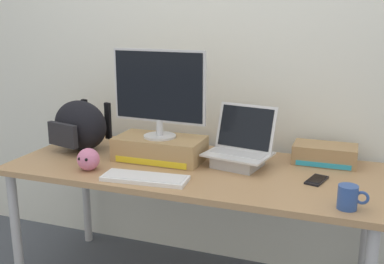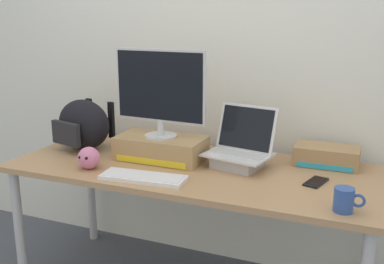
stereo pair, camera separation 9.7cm
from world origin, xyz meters
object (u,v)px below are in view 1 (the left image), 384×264
object	(u,v)px
external_keyboard	(145,178)
cell_phone	(317,180)
open_laptop	(239,154)
plush_toy	(88,159)
messenger_backpack	(80,126)
toner_box_cyan	(325,154)
coffee_mug	(348,197)
desktop_monitor	(159,91)
toner_box_yellow	(160,148)

from	to	relation	value
external_keyboard	cell_phone	distance (m)	0.80
open_laptop	plush_toy	world-z (taller)	open_laptop
messenger_backpack	toner_box_cyan	xyz separation A→B (m)	(1.34, 0.22, -0.09)
messenger_backpack	toner_box_cyan	bearing A→B (deg)	23.72
plush_toy	messenger_backpack	bearing A→B (deg)	128.86
coffee_mug	cell_phone	size ratio (longest dim) A/B	0.77
messenger_backpack	plush_toy	distance (m)	0.39
desktop_monitor	open_laptop	world-z (taller)	desktop_monitor
toner_box_yellow	messenger_backpack	distance (m)	0.51
toner_box_cyan	toner_box_yellow	bearing A→B (deg)	-164.23
toner_box_yellow	plush_toy	bearing A→B (deg)	-133.19
open_laptop	toner_box_cyan	size ratio (longest dim) A/B	1.12
open_laptop	toner_box_cyan	xyz separation A→B (m)	(0.41, 0.19, -0.01)
toner_box_cyan	plush_toy	bearing A→B (deg)	-154.79
open_laptop	coffee_mug	xyz separation A→B (m)	(0.54, -0.38, -0.01)
external_keyboard	messenger_backpack	distance (m)	0.67
messenger_backpack	cell_phone	world-z (taller)	messenger_backpack
cell_phone	toner_box_cyan	bearing A→B (deg)	102.26
plush_toy	toner_box_yellow	bearing A→B (deg)	46.81
messenger_backpack	plush_toy	size ratio (longest dim) A/B	3.51
desktop_monitor	messenger_backpack	xyz separation A→B (m)	(-0.50, 0.02, -0.23)
toner_box_yellow	cell_phone	world-z (taller)	toner_box_yellow
plush_toy	toner_box_cyan	world-z (taller)	plush_toy
external_keyboard	messenger_backpack	size ratio (longest dim) A/B	1.05
desktop_monitor	external_keyboard	bearing A→B (deg)	-75.36
desktop_monitor	cell_phone	size ratio (longest dim) A/B	3.27
toner_box_yellow	coffee_mug	distance (m)	1.02
toner_box_yellow	coffee_mug	world-z (taller)	toner_box_yellow
messenger_backpack	toner_box_cyan	world-z (taller)	messenger_backpack
messenger_backpack	cell_phone	xyz separation A→B (m)	(1.33, -0.07, -0.14)
coffee_mug	cell_phone	xyz separation A→B (m)	(-0.15, 0.28, -0.04)
open_laptop	coffee_mug	distance (m)	0.66
toner_box_yellow	toner_box_cyan	xyz separation A→B (m)	(0.83, 0.24, -0.01)
open_laptop	messenger_backpack	distance (m)	0.93
desktop_monitor	cell_phone	distance (m)	0.90
messenger_backpack	coffee_mug	xyz separation A→B (m)	(1.47, -0.35, -0.09)
messenger_backpack	plush_toy	world-z (taller)	messenger_backpack
messenger_backpack	toner_box_yellow	bearing A→B (deg)	12.51
toner_box_yellow	coffee_mug	size ratio (longest dim) A/B	3.85
toner_box_yellow	plush_toy	size ratio (longest dim) A/B	4.16
toner_box_yellow	messenger_backpack	bearing A→B (deg)	178.06
coffee_mug	cell_phone	world-z (taller)	coffee_mug
open_laptop	plush_toy	size ratio (longest dim) A/B	3.19
toner_box_yellow	toner_box_cyan	size ratio (longest dim) A/B	1.46
toner_box_cyan	open_laptop	bearing A→B (deg)	-154.81
cell_phone	plush_toy	distance (m)	1.11
coffee_mug	plush_toy	bearing A→B (deg)	177.55
external_keyboard	coffee_mug	distance (m)	0.90
cell_phone	plush_toy	size ratio (longest dim) A/B	1.41
toner_box_cyan	messenger_backpack	bearing A→B (deg)	-170.74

